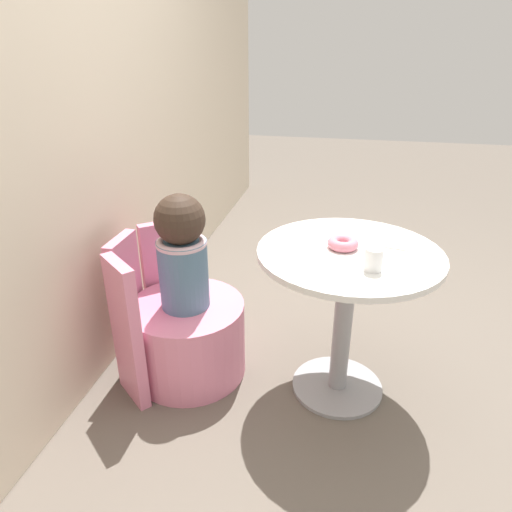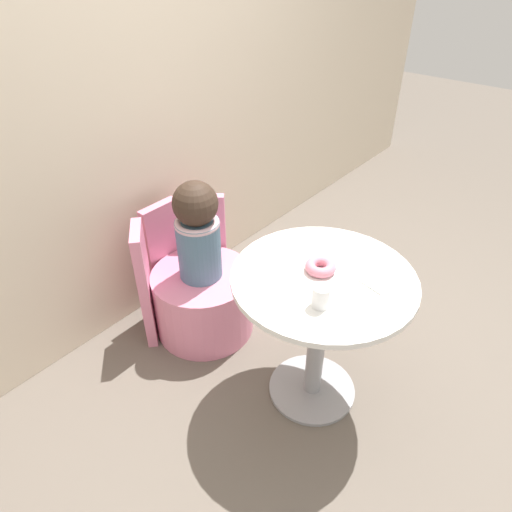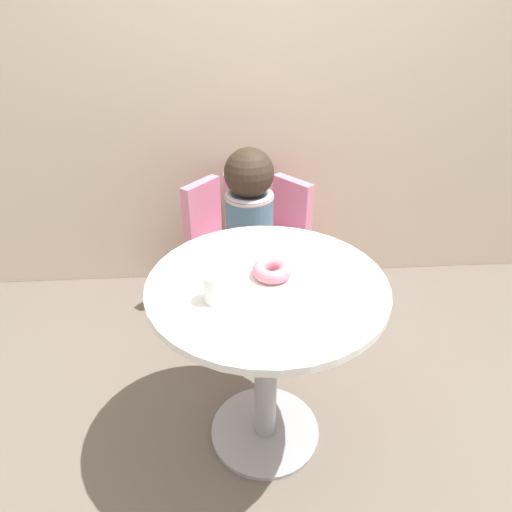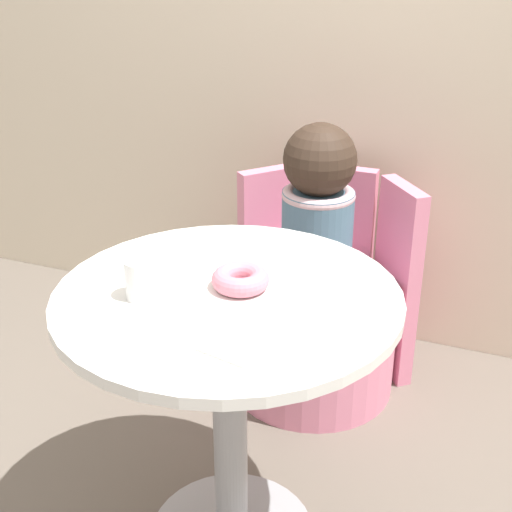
% 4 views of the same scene
% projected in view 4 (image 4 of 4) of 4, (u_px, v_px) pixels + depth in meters
% --- Properties ---
extents(round_table, '(0.74, 0.74, 0.70)m').
position_uv_depth(round_table, '(229.00, 363.00, 1.58)').
color(round_table, '#99999E').
rests_on(round_table, ground_plane).
extents(tub_chair, '(0.53, 0.53, 0.37)m').
position_uv_depth(tub_chair, '(313.00, 336.00, 2.32)').
color(tub_chair, pink).
rests_on(tub_chair, ground_plane).
extents(booth_backrest, '(0.63, 0.23, 0.67)m').
position_uv_depth(booth_backrest, '(334.00, 267.00, 2.44)').
color(booth_backrest, pink).
rests_on(booth_backrest, ground_plane).
extents(child_figure, '(0.22, 0.22, 0.52)m').
position_uv_depth(child_figure, '(318.00, 208.00, 2.13)').
color(child_figure, slate).
rests_on(child_figure, tub_chair).
extents(donut, '(0.12, 0.12, 0.04)m').
position_uv_depth(donut, '(241.00, 279.00, 1.52)').
color(donut, pink).
rests_on(donut, round_table).
extents(cup, '(0.07, 0.07, 0.09)m').
position_uv_depth(cup, '(141.00, 279.00, 1.47)').
color(cup, white).
rests_on(cup, round_table).
extents(paper_napkin, '(0.13, 0.13, 0.01)m').
position_uv_depth(paper_napkin, '(237.00, 345.00, 1.31)').
color(paper_napkin, white).
rests_on(paper_napkin, round_table).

